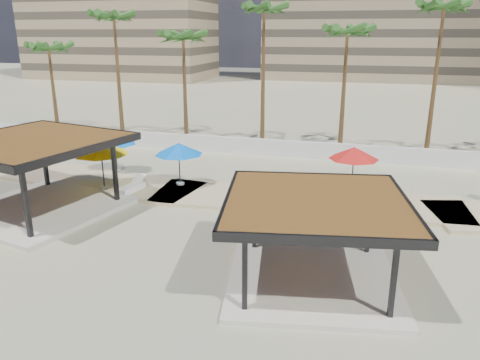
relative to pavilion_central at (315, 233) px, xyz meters
The scene contains 17 objects.
ground 4.00m from the pavilion_central, 163.69° to the left, with size 200.00×200.00×0.00m, color tan.
promenade 8.96m from the pavilion_central, 99.17° to the left, with size 44.45×7.97×0.24m.
boundary_wall 17.38m from the pavilion_central, 101.31° to the left, with size 56.00×0.30×1.20m, color silver.
pavilion_central is the anchor object (origin of this frame).
pavilion_west 14.27m from the pavilion_central, 166.56° to the left, with size 8.70×8.70×3.67m.
umbrella_a 16.94m from the pavilion_central, 143.00° to the left, with size 3.01×3.01×2.31m.
umbrella_b 14.15m from the pavilion_central, 151.26° to the left, with size 3.82×3.82×2.69m.
umbrella_c 10.24m from the pavilion_central, 85.15° to the left, with size 3.01×3.01×2.42m.
umbrella_f 12.19m from the pavilion_central, 135.03° to the left, with size 3.20×3.20×2.41m.
lounger_a 12.83m from the pavilion_central, 147.48° to the left, with size 0.94×2.01×0.73m.
lounger_b 7.24m from the pavilion_central, 104.98° to the left, with size 1.39×2.51×0.91m.
palm_a 31.53m from the pavilion_central, 141.66° to the left, with size 3.00×3.00×8.11m.
palm_b 27.94m from the pavilion_central, 133.05° to the left, with size 3.00×3.00×10.49m.
palm_c 23.54m from the pavilion_central, 123.00° to the left, with size 3.00×3.00×9.00m.
palm_d 22.30m from the pavilion_central, 107.83° to the left, with size 3.00×3.00×10.93m.
palm_e 20.41m from the pavilion_central, 91.17° to the left, with size 3.00×3.00×9.39m.
palm_f 21.81m from the pavilion_central, 74.04° to the left, with size 3.00×3.00×10.90m.
Camera 1 is at (4.87, -15.95, 8.46)m, focal length 35.00 mm.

